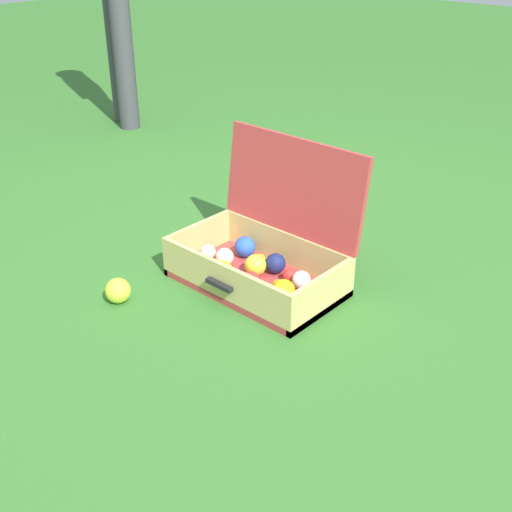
# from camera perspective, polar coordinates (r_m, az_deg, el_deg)

# --- Properties ---
(ground_plane) EXTENTS (16.00, 16.00, 0.00)m
(ground_plane) POSITION_cam_1_polar(r_m,az_deg,el_deg) (2.22, 0.56, -3.45)
(ground_plane) COLOR #336B28
(open_suitcase) EXTENTS (0.59, 0.42, 0.49)m
(open_suitcase) POSITION_cam_1_polar(r_m,az_deg,el_deg) (2.25, 0.81, 0.17)
(open_suitcase) COLOR #B23838
(open_suitcase) RESTS_ON ground
(stray_ball_on_grass) EXTENTS (0.09, 0.09, 0.09)m
(stray_ball_on_grass) POSITION_cam_1_polar(r_m,az_deg,el_deg) (2.21, -12.19, -3.03)
(stray_ball_on_grass) COLOR #CCDB38
(stray_ball_on_grass) RESTS_ON ground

